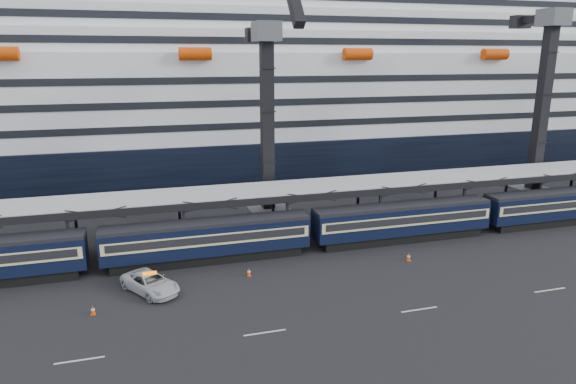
% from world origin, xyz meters
% --- Properties ---
extents(ground, '(260.00, 260.00, 0.00)m').
position_xyz_m(ground, '(0.00, 0.00, 0.00)').
color(ground, black).
rests_on(ground, ground).
extents(train, '(133.05, 3.00, 4.05)m').
position_xyz_m(train, '(-4.65, 10.00, 2.20)').
color(train, black).
rests_on(train, ground).
extents(canopy, '(130.00, 6.25, 5.53)m').
position_xyz_m(canopy, '(0.00, 14.00, 5.25)').
color(canopy, '#A1A4A9').
rests_on(canopy, ground).
extents(cruise_ship, '(214.09, 28.84, 34.00)m').
position_xyz_m(cruise_ship, '(-1.08, 45.99, 12.34)').
color(cruise_ship, black).
rests_on(cruise_ship, ground).
extents(crane_dark_near, '(4.50, 17.75, 35.08)m').
position_xyz_m(crane_dark_near, '(-20.00, 18.59, 11.93)').
color(crane_dark_near, '#515559').
rests_on(crane_dark_near, ground).
extents(crane_dark_mid, '(4.50, 18.24, 39.64)m').
position_xyz_m(crane_dark_mid, '(15.00, 17.59, 13.36)').
color(crane_dark_mid, '#515559').
rests_on(crane_dark_mid, ground).
extents(pickup_truck, '(5.15, 6.11, 1.55)m').
position_xyz_m(pickup_truck, '(-33.38, 4.76, 0.78)').
color(pickup_truck, silver).
rests_on(pickup_truck, ground).
extents(traffic_cone_b, '(0.37, 0.37, 0.74)m').
position_xyz_m(traffic_cone_b, '(-37.61, 2.08, 0.36)').
color(traffic_cone_b, '#DE4207').
rests_on(traffic_cone_b, ground).
extents(traffic_cone_c, '(0.38, 0.38, 0.75)m').
position_xyz_m(traffic_cone_c, '(-25.08, 5.63, 0.37)').
color(traffic_cone_c, '#DE4207').
rests_on(traffic_cone_c, ground).
extents(traffic_cone_d, '(0.40, 0.40, 0.79)m').
position_xyz_m(traffic_cone_d, '(-10.01, 4.88, 0.39)').
color(traffic_cone_d, '#DE4207').
rests_on(traffic_cone_d, ground).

